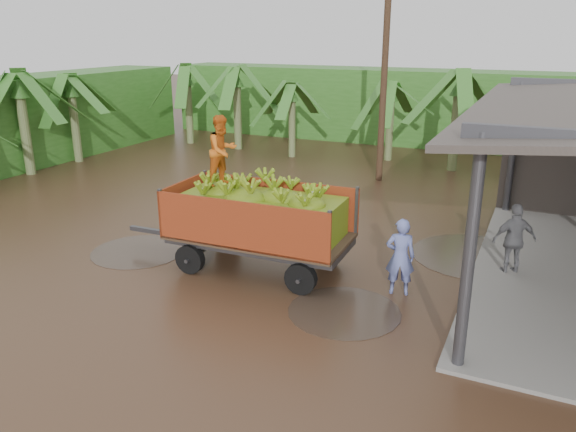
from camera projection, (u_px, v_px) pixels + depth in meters
The scene contains 8 objects.
ground at pixel (273, 246), 14.79m from camera, with size 100.00×100.00×0.00m, color black.
hedge_north at pixel (376, 105), 28.80m from camera, with size 22.00×3.00×3.60m, color #2D661E.
hedge_west at pixel (13, 122), 23.26m from camera, with size 3.00×18.00×3.60m, color #2D661E.
banana_trailer at pixel (258, 217), 13.03m from camera, with size 5.87×2.16×3.59m.
man_blue at pixel (400, 257), 11.88m from camera, with size 0.62×0.41×1.70m, color #6673BA.
man_grey at pixel (514, 240), 12.83m from camera, with size 1.00×0.42×1.71m, color slate.
utility_pole at pixel (384, 71), 20.13m from camera, with size 1.20×0.24×7.93m.
banana_plants at pixel (222, 124), 22.39m from camera, with size 24.04×19.53×4.08m.
Camera 1 is at (6.15, -12.35, 5.40)m, focal length 35.00 mm.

